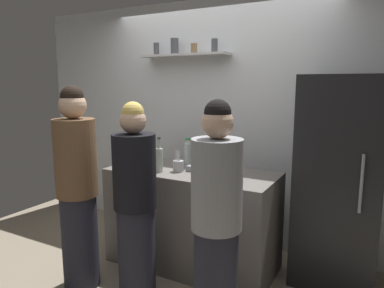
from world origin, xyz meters
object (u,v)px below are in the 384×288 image
(utensil_holder, at_px, (178,166))
(refrigerator, at_px, (339,182))
(wine_bottle_pale_glass, at_px, (159,159))
(person_blonde, at_px, (135,204))
(person_brown_jacket, at_px, (77,190))
(baking_pan, at_px, (208,168))
(water_bottle_plastic, at_px, (188,152))
(person_grey_hoodie, at_px, (216,223))
(wine_bottle_amber_glass, at_px, (212,168))

(utensil_holder, bearing_deg, refrigerator, 18.09)
(refrigerator, distance_m, wine_bottle_pale_glass, 1.57)
(person_blonde, xyz_separation_m, person_brown_jacket, (-0.51, -0.12, 0.07))
(wine_bottle_pale_glass, height_order, person_brown_jacket, person_brown_jacket)
(utensil_holder, relative_size, wine_bottle_pale_glass, 0.66)
(baking_pan, relative_size, wine_bottle_pale_glass, 1.07)
(utensil_holder, xyz_separation_m, wine_bottle_pale_glass, (-0.14, -0.09, 0.07))
(water_bottle_plastic, relative_size, person_grey_hoodie, 0.16)
(utensil_holder, xyz_separation_m, person_grey_hoodie, (0.69, -0.67, -0.18))
(wine_bottle_pale_glass, relative_size, person_blonde, 0.20)
(person_grey_hoodie, relative_size, person_brown_jacket, 0.95)
(utensil_holder, height_order, wine_bottle_pale_glass, wine_bottle_pale_glass)
(water_bottle_plastic, relative_size, person_blonde, 0.16)
(water_bottle_plastic, xyz_separation_m, person_grey_hoodie, (0.79, -1.01, -0.24))
(wine_bottle_amber_glass, xyz_separation_m, person_blonde, (-0.48, -0.39, -0.26))
(water_bottle_plastic, bearing_deg, utensil_holder, -75.00)
(water_bottle_plastic, distance_m, person_brown_jacket, 1.15)
(refrigerator, relative_size, wine_bottle_amber_glass, 5.52)
(baking_pan, bearing_deg, utensil_holder, -145.98)
(baking_pan, bearing_deg, person_brown_jacket, -133.52)
(refrigerator, distance_m, water_bottle_plastic, 1.43)
(person_blonde, bearing_deg, baking_pan, 27.00)
(utensil_holder, bearing_deg, person_brown_jacket, -129.65)
(utensil_holder, height_order, person_grey_hoodie, person_grey_hoodie)
(refrigerator, xyz_separation_m, person_brown_jacket, (-1.89, -1.12, -0.05))
(person_blonde, relative_size, person_grey_hoodie, 0.98)
(utensil_holder, height_order, person_brown_jacket, person_brown_jacket)
(refrigerator, bearing_deg, baking_pan, -165.78)
(person_grey_hoodie, bearing_deg, utensil_holder, -72.95)
(baking_pan, height_order, person_grey_hoodie, person_grey_hoodie)
(utensil_holder, xyz_separation_m, person_blonde, (-0.06, -0.57, -0.20))
(refrigerator, xyz_separation_m, wine_bottle_amber_glass, (-0.91, -0.61, 0.15))
(utensil_holder, distance_m, person_brown_jacket, 0.90)
(refrigerator, height_order, utensil_holder, refrigerator)
(wine_bottle_pale_glass, bearing_deg, utensil_holder, 33.49)
(utensil_holder, distance_m, person_blonde, 0.60)
(wine_bottle_amber_glass, bearing_deg, person_brown_jacket, -152.70)
(wine_bottle_amber_glass, height_order, water_bottle_plastic, wine_bottle_amber_glass)
(person_blonde, bearing_deg, person_brown_jacket, 151.68)
(wine_bottle_amber_glass, bearing_deg, person_blonde, -140.61)
(person_brown_jacket, bearing_deg, water_bottle_plastic, -137.57)
(water_bottle_plastic, bearing_deg, refrigerator, 3.48)
(refrigerator, relative_size, person_blonde, 1.13)
(refrigerator, distance_m, wine_bottle_amber_glass, 1.10)
(refrigerator, bearing_deg, person_brown_jacket, -149.46)
(utensil_holder, distance_m, wine_bottle_amber_glass, 0.46)
(utensil_holder, relative_size, person_brown_jacket, 0.12)
(wine_bottle_pale_glass, xyz_separation_m, water_bottle_plastic, (0.05, 0.44, -0.01))
(person_brown_jacket, bearing_deg, wine_bottle_pale_glass, -148.61)
(person_brown_jacket, bearing_deg, person_blonde, 170.01)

